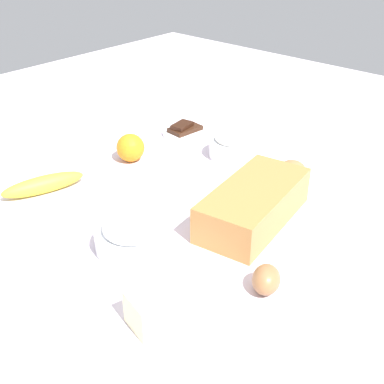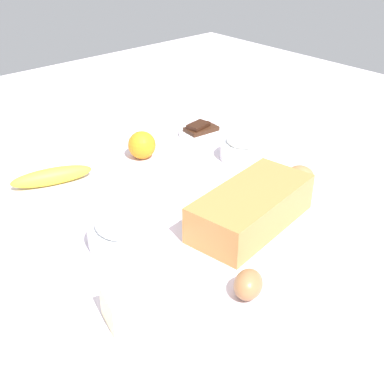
{
  "view_description": "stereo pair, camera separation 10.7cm",
  "coord_description": "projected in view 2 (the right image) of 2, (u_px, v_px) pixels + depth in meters",
  "views": [
    {
      "loc": [
        0.69,
        0.62,
        0.58
      ],
      "look_at": [
        0.0,
        0.0,
        0.04
      ],
      "focal_mm": 46.82,
      "sensor_mm": 36.0,
      "label": 1
    },
    {
      "loc": [
        0.62,
        0.69,
        0.58
      ],
      "look_at": [
        0.0,
        0.0,
        0.04
      ],
      "focal_mm": 46.82,
      "sensor_mm": 36.0,
      "label": 2
    }
  ],
  "objects": [
    {
      "name": "butter_block",
      "position": [
        134.0,
        303.0,
        0.79
      ],
      "size": [
        0.1,
        0.08,
        0.06
      ],
      "primitive_type": "cube",
      "rotation": [
        0.0,
        0.0,
        -0.25
      ],
      "color": "#F4EDB2",
      "rests_on": "ground_plane"
    },
    {
      "name": "banana",
      "position": [
        52.0,
        176.0,
        1.17
      ],
      "size": [
        0.19,
        0.1,
        0.04
      ],
      "primitive_type": "ellipsoid",
      "rotation": [
        0.0,
        0.0,
        2.84
      ],
      "color": "yellow",
      "rests_on": "ground_plane"
    },
    {
      "name": "ground_plane",
      "position": [
        192.0,
        212.0,
        1.1
      ],
      "size": [
        2.4,
        2.4,
        0.02
      ],
      "primitive_type": "cube",
      "color": "silver"
    },
    {
      "name": "chocolate_plate",
      "position": [
        201.0,
        131.0,
        1.43
      ],
      "size": [
        0.13,
        0.13,
        0.03
      ],
      "color": "white",
      "rests_on": "ground_plane"
    },
    {
      "name": "orange_fruit",
      "position": [
        142.0,
        145.0,
        1.29
      ],
      "size": [
        0.07,
        0.07,
        0.07
      ],
      "primitive_type": "sphere",
      "color": "orange",
      "rests_on": "ground_plane"
    },
    {
      "name": "egg_beside_bowl",
      "position": [
        248.0,
        284.0,
        0.84
      ],
      "size": [
        0.08,
        0.07,
        0.05
      ],
      "primitive_type": "ellipsoid",
      "rotation": [
        0.0,
        1.57,
        3.6
      ],
      "color": "#9B683F",
      "rests_on": "ground_plane"
    },
    {
      "name": "loaf_pan",
      "position": [
        251.0,
        207.0,
        1.02
      ],
      "size": [
        0.3,
        0.17,
        0.08
      ],
      "rotation": [
        0.0,
        0.0,
        0.15
      ],
      "color": "#B77A3D",
      "rests_on": "ground_plane"
    },
    {
      "name": "sugar_bowl",
      "position": [
        125.0,
        230.0,
        0.97
      ],
      "size": [
        0.15,
        0.15,
        0.07
      ],
      "color": "white",
      "rests_on": "ground_plane"
    },
    {
      "name": "flour_bowl",
      "position": [
        244.0,
        147.0,
        1.29
      ],
      "size": [
        0.12,
        0.12,
        0.07
      ],
      "color": "white",
      "rests_on": "ground_plane"
    },
    {
      "name": "egg_near_butter",
      "position": [
        301.0,
        175.0,
        1.17
      ],
      "size": [
        0.06,
        0.07,
        0.05
      ],
      "primitive_type": "ellipsoid",
      "rotation": [
        0.0,
        1.57,
        1.89
      ],
      "color": "#A67043",
      "rests_on": "ground_plane"
    }
  ]
}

